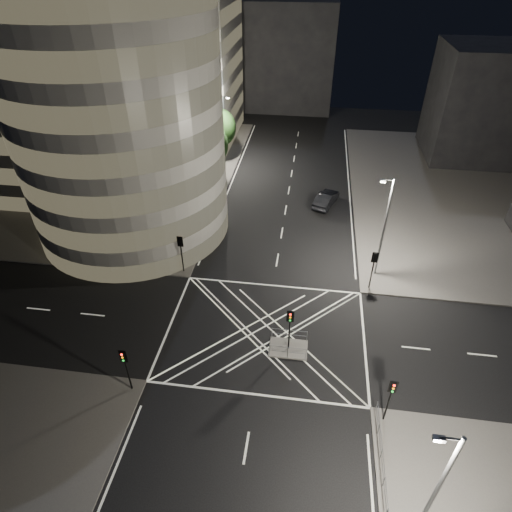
# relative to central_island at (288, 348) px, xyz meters

# --- Properties ---
(ground) EXTENTS (120.00, 120.00, 0.00)m
(ground) POSITION_rel_central_island_xyz_m (-2.00, 1.50, -0.07)
(ground) COLOR black
(ground) RESTS_ON ground
(sidewalk_far_left) EXTENTS (42.00, 42.00, 0.15)m
(sidewalk_far_left) POSITION_rel_central_island_xyz_m (-31.00, 28.50, 0.00)
(sidewalk_far_left) COLOR #5A5754
(sidewalk_far_left) RESTS_ON ground
(central_island) EXTENTS (3.00, 2.00, 0.15)m
(central_island) POSITION_rel_central_island_xyz_m (0.00, 0.00, 0.00)
(central_island) COLOR slate
(central_island) RESTS_ON ground
(office_tower_curved) EXTENTS (30.00, 29.00, 27.20)m
(office_tower_curved) POSITION_rel_central_island_xyz_m (-22.74, 20.24, 12.58)
(office_tower_curved) COLOR gray
(office_tower_curved) RESTS_ON sidewalk_far_left
(office_block_rear) EXTENTS (24.00, 16.00, 22.00)m
(office_block_rear) POSITION_rel_central_island_xyz_m (-24.00, 43.50, 11.07)
(office_block_rear) COLOR gray
(office_block_rear) RESTS_ON sidewalk_far_left
(building_right_far) EXTENTS (14.00, 12.00, 15.00)m
(building_right_far) POSITION_rel_central_island_xyz_m (24.00, 41.50, 7.58)
(building_right_far) COLOR black
(building_right_far) RESTS_ON sidewalk_far_right
(building_far_end) EXTENTS (18.00, 8.00, 18.00)m
(building_far_end) POSITION_rel_central_island_xyz_m (-6.00, 59.50, 8.93)
(building_far_end) COLOR black
(building_far_end) RESTS_ON ground
(tree_a) EXTENTS (3.84, 3.84, 6.95)m
(tree_a) POSITION_rel_central_island_xyz_m (-12.50, 10.50, 4.80)
(tree_a) COLOR black
(tree_a) RESTS_ON sidewalk_far_left
(tree_b) EXTENTS (4.53, 4.53, 7.20)m
(tree_b) POSITION_rel_central_island_xyz_m (-12.50, 16.50, 4.66)
(tree_b) COLOR black
(tree_b) RESTS_ON sidewalk_far_left
(tree_c) EXTENTS (3.81, 3.81, 6.43)m
(tree_c) POSITION_rel_central_island_xyz_m (-12.50, 22.50, 4.30)
(tree_c) COLOR black
(tree_c) RESTS_ON sidewalk_far_left
(tree_d) EXTENTS (4.62, 4.62, 7.24)m
(tree_d) POSITION_rel_central_island_xyz_m (-12.50, 28.50, 4.65)
(tree_d) COLOR black
(tree_d) RESTS_ON sidewalk_far_left
(tree_e) EXTENTS (4.52, 4.52, 7.29)m
(tree_e) POSITION_rel_central_island_xyz_m (-12.50, 34.50, 4.76)
(tree_e) COLOR black
(tree_e) RESTS_ON sidewalk_far_left
(traffic_signal_fl) EXTENTS (0.55, 0.22, 4.00)m
(traffic_signal_fl) POSITION_rel_central_island_xyz_m (-10.80, 8.30, 2.84)
(traffic_signal_fl) COLOR black
(traffic_signal_fl) RESTS_ON sidewalk_far_left
(traffic_signal_nl) EXTENTS (0.55, 0.22, 4.00)m
(traffic_signal_nl) POSITION_rel_central_island_xyz_m (-10.80, -5.30, 2.84)
(traffic_signal_nl) COLOR black
(traffic_signal_nl) RESTS_ON sidewalk_near_left
(traffic_signal_fr) EXTENTS (0.55, 0.22, 4.00)m
(traffic_signal_fr) POSITION_rel_central_island_xyz_m (6.80, 8.30, 2.84)
(traffic_signal_fr) COLOR black
(traffic_signal_fr) RESTS_ON sidewalk_far_right
(traffic_signal_nr) EXTENTS (0.55, 0.22, 4.00)m
(traffic_signal_nr) POSITION_rel_central_island_xyz_m (6.80, -5.30, 2.84)
(traffic_signal_nr) COLOR black
(traffic_signal_nr) RESTS_ON sidewalk_near_right
(traffic_signal_island) EXTENTS (0.55, 0.22, 4.00)m
(traffic_signal_island) POSITION_rel_central_island_xyz_m (0.00, 0.00, 2.84)
(traffic_signal_island) COLOR black
(traffic_signal_island) RESTS_ON central_island
(street_lamp_left_near) EXTENTS (1.25, 0.25, 10.00)m
(street_lamp_left_near) POSITION_rel_central_island_xyz_m (-11.44, 13.50, 5.47)
(street_lamp_left_near) COLOR slate
(street_lamp_left_near) RESTS_ON sidewalk_far_left
(street_lamp_left_far) EXTENTS (1.25, 0.25, 10.00)m
(street_lamp_left_far) POSITION_rel_central_island_xyz_m (-11.44, 31.50, 5.47)
(street_lamp_left_far) COLOR slate
(street_lamp_left_far) RESTS_ON sidewalk_far_left
(street_lamp_right_far) EXTENTS (1.25, 0.25, 10.00)m
(street_lamp_right_far) POSITION_rel_central_island_xyz_m (7.44, 10.50, 5.47)
(street_lamp_right_far) COLOR slate
(street_lamp_right_far) RESTS_ON sidewalk_far_right
(street_lamp_right_near) EXTENTS (1.25, 0.25, 10.00)m
(street_lamp_right_near) POSITION_rel_central_island_xyz_m (7.44, -12.50, 5.47)
(street_lamp_right_near) COLOR slate
(street_lamp_right_near) RESTS_ON sidewalk_near_right
(railing_near_right) EXTENTS (0.06, 11.70, 1.10)m
(railing_near_right) POSITION_rel_central_island_xyz_m (6.30, -10.65, 0.62)
(railing_near_right) COLOR slate
(railing_near_right) RESTS_ON sidewalk_near_right
(railing_island_south) EXTENTS (2.80, 0.06, 1.10)m
(railing_island_south) POSITION_rel_central_island_xyz_m (0.00, -0.90, 0.62)
(railing_island_south) COLOR slate
(railing_island_south) RESTS_ON central_island
(railing_island_north) EXTENTS (2.80, 0.06, 1.10)m
(railing_island_north) POSITION_rel_central_island_xyz_m (0.00, 0.90, 0.62)
(railing_island_north) COLOR slate
(railing_island_north) RESTS_ON central_island
(sedan) EXTENTS (3.34, 5.35, 1.66)m
(sedan) POSITION_rel_central_island_xyz_m (2.70, 23.36, 0.76)
(sedan) COLOR black
(sedan) RESTS_ON ground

